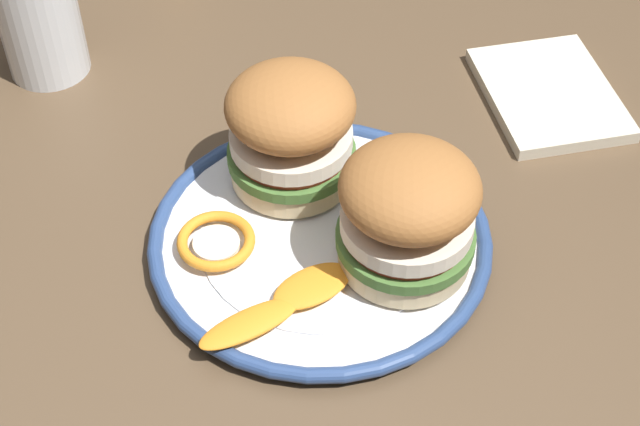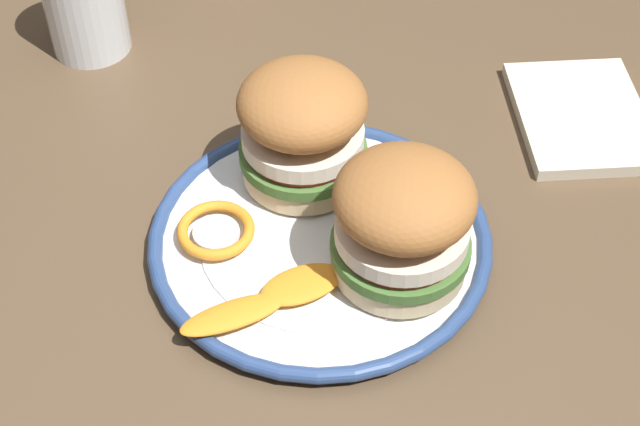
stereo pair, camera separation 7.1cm
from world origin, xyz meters
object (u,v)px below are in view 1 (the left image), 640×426
sandwich_half_right (408,212)px  dining_table (252,313)px  sandwich_half_left (291,128)px  drinking_glass (40,22)px  dinner_plate (320,240)px

sandwich_half_right → dining_table: bearing=7.9°
sandwich_half_left → sandwich_half_right: bearing=160.3°
dining_table → drinking_glass: drinking_glass is taller
dinner_plate → drinking_glass: size_ratio=2.24×
dinner_plate → dining_table: bearing=11.6°
dining_table → sandwich_half_left: bearing=-100.8°
sandwich_half_left → sandwich_half_right: size_ratio=0.94×
sandwich_half_left → drinking_glass: bearing=-8.6°
dinner_plate → sandwich_half_right: size_ratio=1.93×
drinking_glass → dinner_plate: bearing=164.8°
dinner_plate → sandwich_half_left: (0.05, -0.05, 0.06)m
dining_table → dinner_plate: (-0.06, -0.01, 0.11)m
sandwich_half_left → drinking_glass: 0.29m
dining_table → sandwich_half_left: sandwich_half_left is taller
sandwich_half_left → sandwich_half_right: 0.12m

